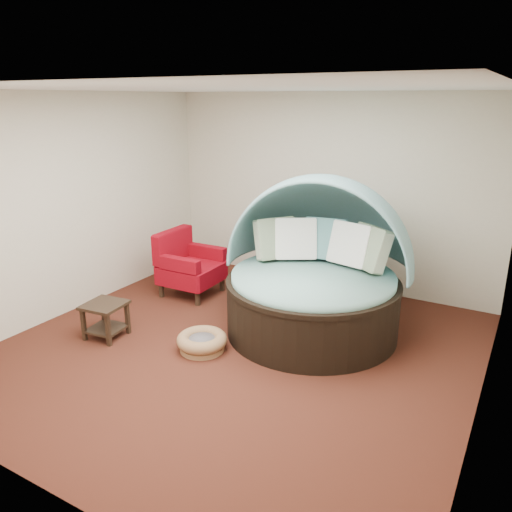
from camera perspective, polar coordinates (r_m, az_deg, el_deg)
The scene contains 10 objects.
floor at distance 5.74m, azimuth -2.14°, elevation -10.57°, with size 5.00×5.00×0.00m, color #4A1E15.
wall_back at distance 7.41m, azimuth 8.09°, elevation 7.26°, with size 5.00×5.00×0.00m, color beige.
wall_front at distance 3.49m, azimuth -24.82°, elevation -6.19°, with size 5.00×5.00×0.00m, color beige.
wall_left at distance 6.86m, azimuth -20.37°, elevation 5.50°, with size 5.00×5.00×0.00m, color beige.
wall_right at distance 4.48m, azimuth 25.90°, elevation -1.25°, with size 5.00×5.00×0.00m, color beige.
ceiling at distance 5.06m, azimuth -2.52°, elevation 18.60°, with size 5.00×5.00×0.00m, color white.
canopy_daybed at distance 5.95m, azimuth 6.89°, elevation -0.53°, with size 2.41×2.35×1.88m.
pet_basket at distance 5.71m, azimuth -6.19°, elevation -9.70°, with size 0.73×0.73×0.20m.
red_armchair at distance 7.21m, azimuth -7.78°, elevation -1.06°, with size 0.80×0.81×0.92m.
side_table at distance 6.16m, azimuth -16.84°, elevation -6.51°, with size 0.49×0.49×0.42m.
Camera 1 is at (2.70, -4.28, 2.71)m, focal length 35.00 mm.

